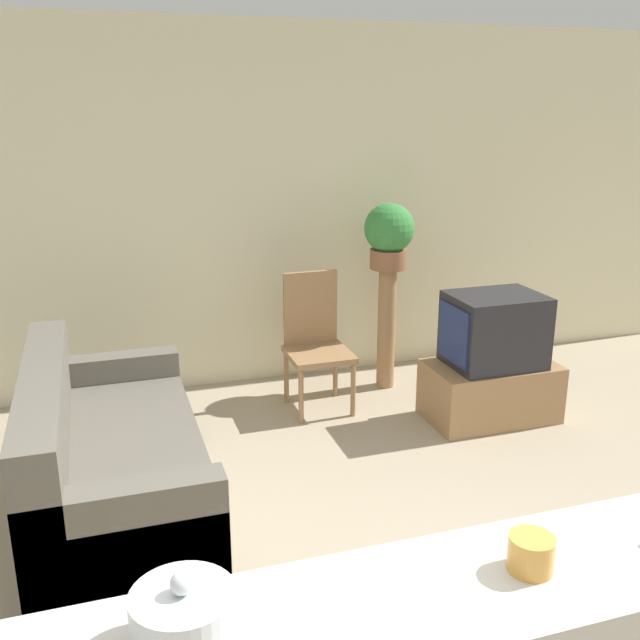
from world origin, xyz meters
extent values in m
cube|color=beige|center=(0.00, 3.43, 1.35)|extent=(9.00, 0.06, 2.70)
cube|color=#605B51|center=(-0.84, 1.68, 0.24)|extent=(0.85, 1.80, 0.47)
cube|color=#605B51|center=(-1.16, 1.68, 0.67)|extent=(0.20, 1.80, 0.39)
cube|color=#605B51|center=(-0.84, 0.86, 0.31)|extent=(0.85, 0.16, 0.63)
cube|color=#605B51|center=(-0.84, 2.50, 0.31)|extent=(0.85, 0.16, 0.63)
cube|color=#9E754C|center=(1.68, 2.17, 0.20)|extent=(0.88, 0.51, 0.40)
cube|color=#232328|center=(1.68, 2.17, 0.65)|extent=(0.61, 0.47, 0.49)
cube|color=navy|center=(1.37, 2.17, 0.65)|extent=(0.02, 0.39, 0.38)
cube|color=#9E754C|center=(0.59, 2.68, 0.42)|extent=(0.44, 0.44, 0.04)
cube|color=#9E754C|center=(0.59, 2.89, 0.70)|extent=(0.40, 0.04, 0.54)
cylinder|color=#9E754C|center=(0.40, 2.49, 0.20)|extent=(0.04, 0.04, 0.40)
cylinder|color=#9E754C|center=(0.78, 2.49, 0.20)|extent=(0.04, 0.04, 0.40)
cylinder|color=#9E754C|center=(0.40, 2.87, 0.20)|extent=(0.04, 0.04, 0.40)
cylinder|color=#9E754C|center=(0.78, 2.87, 0.20)|extent=(0.04, 0.04, 0.40)
cylinder|color=#9E754C|center=(1.22, 2.94, 0.47)|extent=(0.14, 0.14, 0.94)
cylinder|color=#8E5B3D|center=(1.22, 2.94, 1.01)|extent=(0.27, 0.27, 0.14)
sphere|color=#38843D|center=(1.22, 2.94, 1.24)|extent=(0.37, 0.37, 0.37)
cylinder|color=silver|center=(-0.74, -0.50, 1.03)|extent=(0.24, 0.24, 0.14)
sphere|color=silver|center=(-0.74, -0.50, 1.13)|extent=(0.05, 0.05, 0.05)
cylinder|color=gold|center=(0.15, -0.50, 1.01)|extent=(0.12, 0.12, 0.10)
camera|label=1|loc=(-0.86, -1.83, 2.13)|focal=40.00mm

